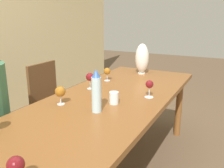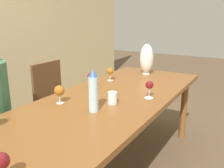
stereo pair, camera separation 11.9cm
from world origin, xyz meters
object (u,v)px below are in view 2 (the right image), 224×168
at_px(wine_glass_3, 59,91).
at_px(chair_far, 58,100).
at_px(wine_glass_0, 91,77).
at_px(wine_glass_1, 110,71).
at_px(wine_glass_4, 1,162).
at_px(wine_glass_5, 149,86).
at_px(water_tumbler, 112,98).
at_px(vase, 147,59).
at_px(water_bottle, 93,91).

bearing_deg(wine_glass_3, chair_far, 44.93).
xyz_separation_m(wine_glass_0, wine_glass_1, (0.32, -0.00, -0.01)).
bearing_deg(wine_glass_4, wine_glass_5, -4.59).
distance_m(wine_glass_0, wine_glass_5, 0.55).
distance_m(wine_glass_4, chair_far, 1.67).
relative_size(water_tumbler, wine_glass_0, 0.63).
distance_m(wine_glass_1, wine_glass_5, 0.63).
bearing_deg(vase, water_bottle, -173.83).
xyz_separation_m(water_bottle, water_tumbler, (0.20, -0.03, -0.10)).
bearing_deg(wine_glass_5, water_bottle, 154.46).
height_order(vase, wine_glass_3, vase).
xyz_separation_m(water_tumbler, vase, (1.01, 0.16, 0.13)).
xyz_separation_m(vase, wine_glass_3, (-1.20, 0.18, -0.08)).
bearing_deg(wine_glass_1, water_tumbler, -147.42).
bearing_deg(wine_glass_0, wine_glass_1, -0.49).
distance_m(wine_glass_3, wine_glass_5, 0.69).
height_order(wine_glass_4, chair_far, chair_far).
height_order(wine_glass_5, chair_far, chair_far).
xyz_separation_m(wine_glass_5, chair_far, (0.08, 1.06, -0.34)).
bearing_deg(vase, wine_glass_4, -172.97).
relative_size(wine_glass_3, wine_glass_4, 1.09).
bearing_deg(wine_glass_0, chair_far, 79.95).
height_order(wine_glass_3, wine_glass_5, wine_glass_5).
bearing_deg(wine_glass_5, wine_glass_3, 130.54).
bearing_deg(wine_glass_1, chair_far, 113.92).
bearing_deg(chair_far, water_bottle, -122.49).
height_order(water_tumbler, wine_glass_0, wine_glass_0).
xyz_separation_m(wine_glass_0, wine_glass_5, (0.01, -0.55, -0.00)).
relative_size(water_bottle, wine_glass_1, 2.25).
bearing_deg(wine_glass_5, vase, 24.80).
relative_size(wine_glass_0, wine_glass_1, 1.10).
relative_size(vase, chair_far, 0.38).
distance_m(vase, wine_glass_0, 0.79).
height_order(wine_glass_4, wine_glass_5, wine_glass_5).
bearing_deg(wine_glass_3, wine_glass_5, -49.46).
height_order(water_bottle, wine_glass_1, water_bottle).
height_order(water_bottle, wine_glass_4, water_bottle).
bearing_deg(wine_glass_0, wine_glass_5, -88.88).
xyz_separation_m(wine_glass_0, wine_glass_4, (-1.24, -0.45, -0.02)).
xyz_separation_m(water_bottle, vase, (1.21, 0.13, 0.03)).
bearing_deg(wine_glass_1, wine_glass_3, -178.63).
distance_m(water_bottle, wine_glass_3, 0.31).
distance_m(water_bottle, wine_glass_5, 0.51).
bearing_deg(wine_glass_4, wine_glass_3, 28.00).
bearing_deg(wine_glass_5, chair_far, 85.71).
bearing_deg(vase, wine_glass_1, 156.16).
height_order(wine_glass_0, wine_glass_4, wine_glass_0).
height_order(vase, wine_glass_4, vase).
relative_size(wine_glass_1, wine_glass_3, 0.95).
relative_size(water_bottle, water_tumbler, 3.25).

